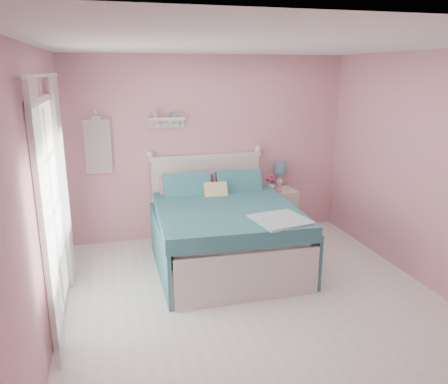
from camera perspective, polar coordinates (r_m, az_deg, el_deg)
name	(u,v)px	position (r m, az deg, el deg)	size (l,w,h in m)	color
floor	(259,307)	(4.72, 4.64, -14.80)	(4.50, 4.50, 0.00)	white
room_shell	(263,158)	(4.15, 5.12, 4.43)	(4.50, 4.50, 4.50)	pink
bed	(224,232)	(5.55, -0.06, -5.22)	(1.72, 2.14, 1.22)	silver
nightstand	(278,211)	(6.62, 7.10, -2.51)	(0.47, 0.46, 0.68)	beige
table_lamp	(280,170)	(6.58, 7.32, 2.89)	(0.20, 0.20, 0.39)	white
vase	(271,185)	(6.45, 6.15, 0.86)	(0.14, 0.14, 0.15)	silver
teacup	(278,190)	(6.35, 7.02, 0.32)	(0.11, 0.11, 0.09)	#CA879A
roses	(271,178)	(6.42, 6.17, 1.84)	(0.14, 0.11, 0.12)	#C04172
wall_shelf	(166,120)	(6.10, -7.58, 9.36)	(0.50, 0.15, 0.25)	silver
hanging_dress	(98,147)	(6.09, -16.14, 5.69)	(0.34, 0.03, 0.72)	white
french_door	(52,213)	(4.46, -21.55, -2.58)	(0.04, 1.32, 2.16)	silver
curtain_near	(47,229)	(3.72, -22.16, -4.46)	(0.04, 0.40, 2.32)	white
curtain_far	(63,183)	(5.14, -20.24, 1.09)	(0.04, 0.40, 2.32)	white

